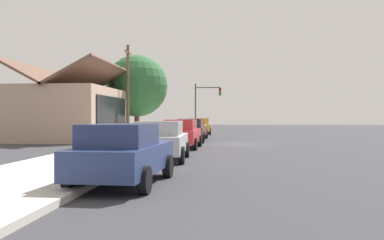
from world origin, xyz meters
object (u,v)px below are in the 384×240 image
Objects in this scene: car_mustard at (200,126)px; traffic_light_main at (205,100)px; car_silver at (161,140)px; shade_tree at (137,86)px; utility_pole_wooden at (128,89)px; fire_hydrant_red at (165,136)px; car_navy at (123,154)px; car_cherry at (181,134)px; car_coral at (196,128)px; car_charcoal at (190,130)px.

car_mustard is 0.87× the size of traffic_light_main.
car_silver is at bearing 179.39° from traffic_light_main.
utility_pole_wooden is (-4.14, -0.14, -0.56)m from shade_tree.
utility_pole_wooden is 10.56× the size of fire_hydrant_red.
car_navy is 31.15m from car_mustard.
car_silver is 0.99× the size of car_mustard.
car_cherry is 22.50m from traffic_light_main.
car_navy and car_mustard have the same top height.
shade_tree is (27.62, 5.44, 3.67)m from car_navy.
car_mustard is at bearing -1.35° from car_silver.
car_silver is 6.27× the size of fire_hydrant_red.
utility_pole_wooden is at bearing 141.76° from car_mustard.
car_cherry is at bearing 179.50° from traffic_light_main.
traffic_light_main reaches higher than car_silver.
shade_tree is 1.40× the size of traffic_light_main.
shade_tree reaches higher than traffic_light_main.
car_coral is 10.87m from traffic_light_main.
shade_tree reaches higher than car_navy.
car_silver and car_charcoal have the same top height.
car_mustard is at bearing -34.93° from utility_pole_wooden.
car_silver and car_mustard have the same top height.
car_navy is 24.62m from car_coral.
car_cherry is 0.64× the size of shade_tree.
car_silver is 0.59× the size of utility_pole_wooden.
utility_pole_wooden is (-1.15, 5.39, 3.11)m from car_coral.
car_navy is 18.53m from car_charcoal.
traffic_light_main reaches higher than car_coral.
car_silver is at bearing 177.80° from car_charcoal.
car_charcoal is at bearing 2.82° from car_navy.
shade_tree is at bearing 29.84° from car_charcoal.
car_silver and car_cherry have the same top height.
shade_tree is at bearing 14.42° from car_navy.
fire_hydrant_red is at bearing -149.61° from utility_pole_wooden.
utility_pole_wooden reaches higher than car_charcoal.
car_cherry is at bearing -159.15° from fire_hydrant_red.
shade_tree is (21.43, 5.49, 3.67)m from car_silver.
car_charcoal is 0.60× the size of utility_pole_wooden.
car_cherry is (12.81, -0.17, 0.00)m from car_navy.
fire_hydrant_red is at bearing 22.40° from car_cherry.
car_charcoal is 1.00× the size of car_coral.
traffic_light_main reaches higher than car_charcoal.
fire_hydrant_red is (-6.82, -4.00, -3.43)m from utility_pole_wooden.
car_mustard is at bearing -2.81° from car_coral.
car_mustard is (6.52, 0.04, 0.00)m from car_coral.
car_mustard is (24.96, -0.00, -0.00)m from car_silver.
car_coral is 6.52m from car_mustard.
shade_tree is at bearing 119.40° from car_mustard.
utility_pole_wooden reaches higher than car_mustard.
shade_tree reaches higher than car_coral.
car_mustard is at bearing 3.18° from car_navy.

